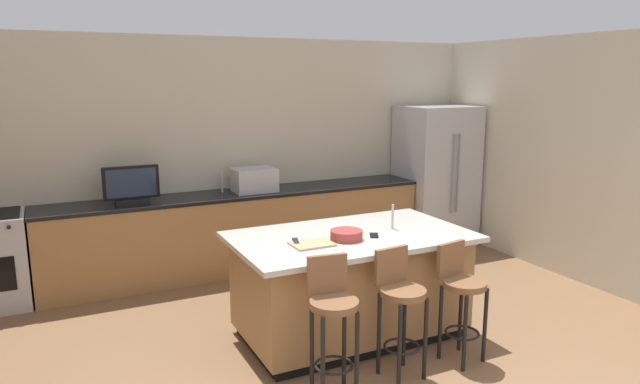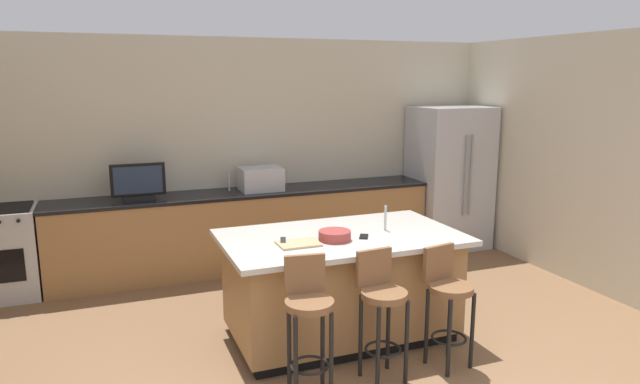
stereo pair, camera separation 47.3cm
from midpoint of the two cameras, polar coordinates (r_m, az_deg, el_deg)
name	(u,v)px [view 2 (the right image)]	position (r m, az deg, el deg)	size (l,w,h in m)	color
wall_back	(247,151)	(6.94, -5.41, 4.07)	(6.75, 0.12, 2.68)	beige
wall_right	(579,160)	(6.87, 26.40, 2.85)	(0.12, 4.50, 2.68)	beige
counter_back	(249,230)	(6.73, -5.17, -3.79)	(4.44, 0.62, 0.93)	#9E7042
kitchen_island	(341,285)	(4.98, 4.86, -9.30)	(2.02, 1.18, 0.92)	black
refrigerator	(449,178)	(7.72, 14.53, 1.40)	(0.94, 0.81, 1.85)	#B7BABF
microwave	(261,179)	(6.64, -3.94, 1.31)	(0.48, 0.36, 0.27)	#B7BABF
tv_monitor	(138,183)	(6.32, -15.76, 0.82)	(0.57, 0.16, 0.40)	black
sink_faucet_back	(229,181)	(6.64, -7.10, 1.12)	(0.02, 0.02, 0.24)	#B2B2B7
sink_faucet_island	(385,218)	(5.00, 9.28, -2.61)	(0.02, 0.02, 0.22)	#B2B2B7
bar_stool_left	(308,315)	(4.01, 2.29, -12.32)	(0.34, 0.36, 1.02)	brown
bar_stool_center	(382,304)	(4.31, 9.39, -11.10)	(0.34, 0.35, 0.98)	brown
bar_stool_right	(448,296)	(4.62, 15.61, -10.11)	(0.34, 0.36, 0.95)	brown
fruit_bowl	(335,235)	(4.67, 4.39, -4.40)	(0.27, 0.27, 0.08)	#993833
cell_phone	(364,236)	(4.80, 7.25, -4.48)	(0.07, 0.15, 0.01)	black
tv_remote	(283,241)	(4.61, -0.79, -4.97)	(0.04, 0.17, 0.02)	black
cutting_board	(298,244)	(4.54, 0.80, -5.24)	(0.33, 0.24, 0.02)	tan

